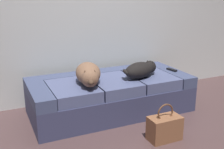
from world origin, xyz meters
name	(u,v)px	position (x,y,z in m)	size (l,w,h in m)	color
couch	(110,95)	(0.00, 1.00, 0.21)	(1.88, 0.86, 0.43)	#3B3F61
dog_tan	(88,74)	(-0.31, 0.90, 0.54)	(0.39, 0.64, 0.22)	#855E46
dog_dark	(141,70)	(0.33, 0.86, 0.52)	(0.53, 0.35, 0.19)	black
tv_remote	(172,70)	(0.84, 0.94, 0.44)	(0.04, 0.15, 0.02)	black
handbag	(165,128)	(0.20, 0.16, 0.13)	(0.32, 0.18, 0.38)	#905B3B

